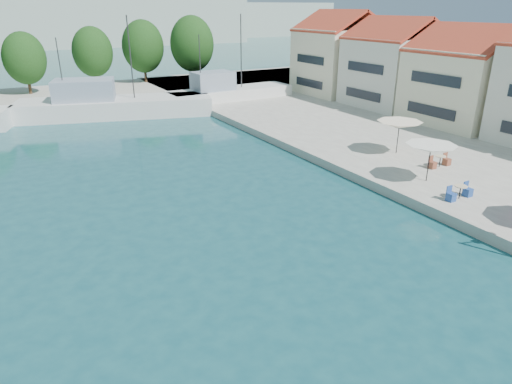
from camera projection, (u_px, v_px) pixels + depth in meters
quay_right at (474, 135)px, 39.11m from camera, size 32.00×92.00×0.60m
quay_far at (44, 98)px, 55.10m from camera, size 90.00×16.00×0.60m
hill_east at (146, 20)px, 165.89m from camera, size 140.00×40.00×12.00m
building_04 at (469, 73)px, 40.66m from camera, size 9.00×8.80×9.20m
building_05 at (395, 61)px, 47.81m from camera, size 8.40×8.80×9.70m
building_06 at (340, 52)px, 54.96m from camera, size 9.00×8.80×10.20m
trawler_03 at (111, 106)px, 46.86m from camera, size 19.87×10.27×10.20m
trawler_04 at (228, 95)px, 52.68m from camera, size 14.86×4.26×10.20m
tree_05 at (24, 58)px, 54.44m from camera, size 4.92×4.92×7.29m
tree_06 at (93, 52)px, 59.92m from camera, size 5.17×5.17×7.65m
tree_07 at (143, 46)px, 62.91m from camera, size 5.66×5.66×8.39m
tree_08 at (192, 44)px, 63.15m from camera, size 6.03×6.03×8.92m
umbrella_white at (431, 148)px, 27.22m from camera, size 3.02×3.02×2.32m
umbrella_cream at (399, 125)px, 32.50m from camera, size 3.22×3.22×2.37m
cafe_table_02 at (460, 194)px, 25.29m from camera, size 1.82×0.70×0.76m
cafe_table_03 at (440, 163)px, 30.34m from camera, size 1.82×0.70×0.76m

